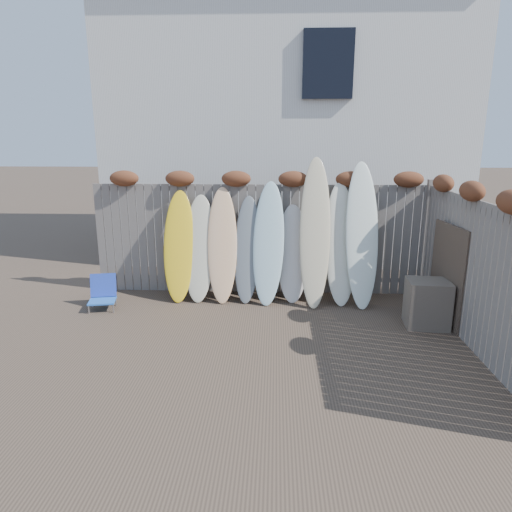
{
  "coord_description": "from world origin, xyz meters",
  "views": [
    {
      "loc": [
        0.3,
        -5.72,
        2.8
      ],
      "look_at": [
        0.0,
        1.2,
        1.0
      ],
      "focal_mm": 32.0,
      "sensor_mm": 36.0,
      "label": 1
    }
  ],
  "objects_px": {
    "beach_chair": "(103,293)",
    "wooden_crate": "(427,303)",
    "lattice_panel": "(447,275)",
    "surfboard_0": "(179,246)"
  },
  "relations": [
    {
      "from": "beach_chair",
      "to": "wooden_crate",
      "type": "xyz_separation_m",
      "value": [
        5.22,
        -0.54,
        0.1
      ]
    },
    {
      "from": "wooden_crate",
      "to": "beach_chair",
      "type": "bearing_deg",
      "value": 174.09
    },
    {
      "from": "wooden_crate",
      "to": "surfboard_0",
      "type": "height_order",
      "value": "surfboard_0"
    },
    {
      "from": "wooden_crate",
      "to": "lattice_panel",
      "type": "height_order",
      "value": "lattice_panel"
    },
    {
      "from": "lattice_panel",
      "to": "surfboard_0",
      "type": "distance_m",
      "value": 4.42
    },
    {
      "from": "beach_chair",
      "to": "wooden_crate",
      "type": "height_order",
      "value": "wooden_crate"
    },
    {
      "from": "beach_chair",
      "to": "wooden_crate",
      "type": "bearing_deg",
      "value": -5.91
    },
    {
      "from": "surfboard_0",
      "to": "beach_chair",
      "type": "bearing_deg",
      "value": -156.04
    },
    {
      "from": "beach_chair",
      "to": "wooden_crate",
      "type": "relative_size",
      "value": 0.78
    },
    {
      "from": "wooden_crate",
      "to": "lattice_panel",
      "type": "bearing_deg",
      "value": 23.62
    }
  ]
}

